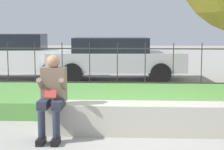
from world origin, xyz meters
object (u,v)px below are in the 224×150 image
(car_parked_center, at_px, (115,57))
(car_parked_left, at_px, (12,55))
(person_seated_reader, at_px, (53,92))
(stone_bench, at_px, (133,120))

(car_parked_center, height_order, car_parked_left, car_parked_left)
(car_parked_center, distance_m, car_parked_left, 3.43)
(person_seated_reader, bearing_deg, car_parked_left, 112.76)
(car_parked_center, xyz_separation_m, car_parked_left, (-3.43, 0.03, 0.05))
(person_seated_reader, bearing_deg, stone_bench, 13.03)
(person_seated_reader, height_order, car_parked_center, car_parked_center)
(car_parked_left, bearing_deg, stone_bench, -61.48)
(stone_bench, height_order, car_parked_left, car_parked_left)
(stone_bench, distance_m, car_parked_left, 7.46)
(stone_bench, bearing_deg, car_parked_left, 122.56)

